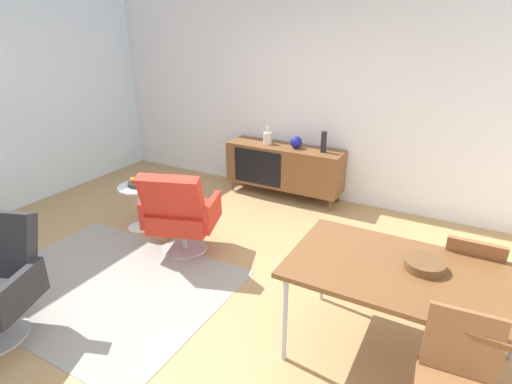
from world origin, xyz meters
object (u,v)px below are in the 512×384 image
Objects in this scene: vase_cobalt at (324,142)px; dining_chair_back_right at (468,278)px; sideboard at (284,166)px; lounge_chair_red at (179,212)px; wooden_bowl_on_table at (424,265)px; side_table_round at (139,202)px; vase_ceramic_small at (268,138)px; vase_sculptural_dark at (296,142)px; fruit_bowl at (137,183)px; dining_table at (411,278)px.

dining_chair_back_right is (1.80, -1.76, -0.39)m from vase_cobalt.
dining_chair_back_right is at bearing -36.97° from sideboard.
dining_chair_back_right is 0.90× the size of lounge_chair_red.
wooden_bowl_on_table reaches higher than sideboard.
vase_cobalt is at bearing 45.59° from side_table_round.
vase_cobalt is 0.80m from vase_ceramic_small.
vase_sculptural_dark is at bearing 0.00° from vase_ceramic_small.
vase_cobalt is at bearing 0.00° from vase_sculptural_dark.
sideboard is at bearing 143.03° from dining_chair_back_right.
vase_ceramic_small reaches higher than sideboard.
fruit_bowl is at bearing 169.53° from wooden_bowl_on_table.
vase_sculptural_dark is at bearing 130.10° from wooden_bowl_on_table.
lounge_chair_red is 0.83m from side_table_round.
dining_chair_back_right is at bearing 2.70° from lounge_chair_red.
wooden_bowl_on_table is at bearing -47.52° from sideboard.
vase_ceramic_small is 3.22m from wooden_bowl_on_table.
dining_chair_back_right is at bearing -1.69° from fruit_bowl.
lounge_chair_red is at bearing -113.94° from vase_cobalt.
vase_sculptural_dark is 2.09m from fruit_bowl.
sideboard is at bearing 56.78° from fruit_bowl.
lounge_chair_red reaches higher than dining_table.
vase_cobalt reaches higher than sideboard.
vase_sculptural_dark is at bearing 140.99° from dining_chair_back_right.
vase_ceramic_small is at bearing 145.83° from dining_chair_back_right.
lounge_chair_red is at bearing -98.95° from sideboard.
vase_cobalt is 0.31× the size of dining_chair_back_right.
wooden_bowl_on_table is 0.30× the size of dining_chair_back_right.
fruit_bowl is at bearing -126.96° from vase_sculptural_dark.
vase_ceramic_small reaches higher than dining_table.
side_table_round is at bearing -126.96° from vase_sculptural_dark.
vase_cobalt is 0.17× the size of dining_table.
lounge_chair_red is at bearing -15.93° from fruit_bowl.
dining_table is 3.17m from side_table_round.
fruit_bowl is (-1.63, -1.66, -0.30)m from vase_cobalt.
sideboard is at bearing -179.80° from vase_cobalt.
sideboard is 1.00× the size of dining_table.
sideboard is 1.87× the size of dining_chair_back_right.
vase_cobalt is 1.68× the size of vase_sculptural_dark.
sideboard is 10.02× the size of vase_sculptural_dark.
dining_chair_back_right is at bearing -39.01° from vase_sculptural_dark.
dining_chair_back_right is (0.35, 0.56, -0.23)m from dining_table.
vase_sculptural_dark reaches higher than wooden_bowl_on_table.
vase_cobalt reaches higher than wooden_bowl_on_table.
dining_table reaches higher than sideboard.
vase_cobalt is 0.28× the size of lounge_chair_red.
lounge_chair_red reaches higher than side_table_round.
vase_sculptural_dark is at bearing 0.66° from sideboard.
wooden_bowl_on_table is 3.20m from fruit_bowl.
vase_ceramic_small is 3.16m from dining_chair_back_right.
vase_sculptural_dark reaches higher than side_table_round.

